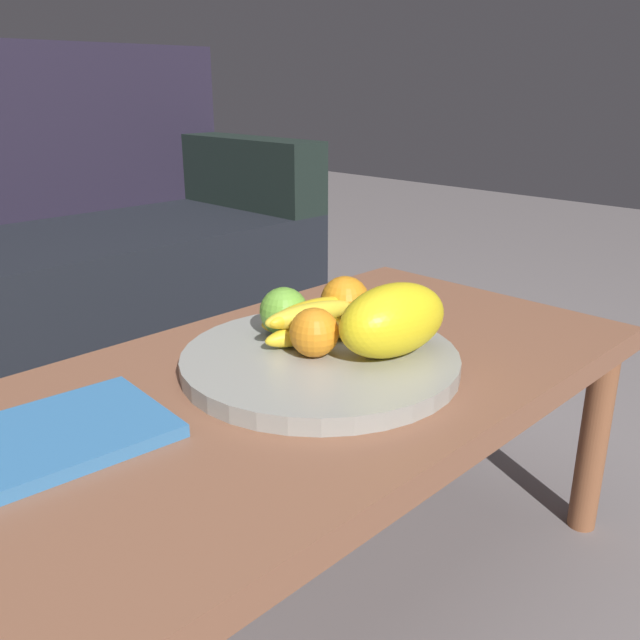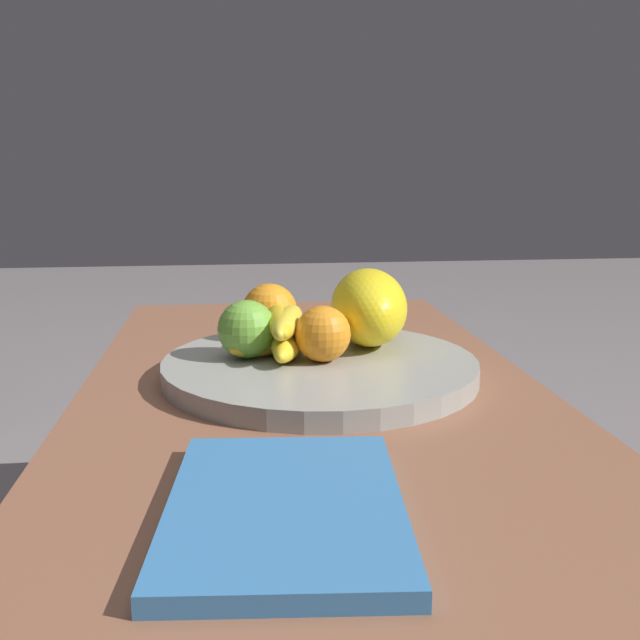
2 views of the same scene
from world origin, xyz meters
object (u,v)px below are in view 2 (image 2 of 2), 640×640
fruit_bowl (320,368)px  melon_large_front (369,307)px  coffee_table (315,426)px  apple_front (247,329)px  magazine (286,508)px  orange_front (323,334)px  orange_left (270,311)px  banana_bunch (283,333)px

fruit_bowl → melon_large_front: 0.12m
coffee_table → apple_front: 0.15m
fruit_bowl → magazine: size_ratio=1.60×
magazine → coffee_table: bearing=-5.6°
orange_front → orange_left: 0.14m
orange_front → orange_left: (0.13, 0.06, 0.00)m
orange_front → banana_bunch: bearing=50.4°
fruit_bowl → coffee_table: bearing=167.2°
orange_front → apple_front: (0.03, 0.09, 0.00)m
orange_front → banana_bunch: size_ratio=0.41×
coffee_table → banana_bunch: size_ratio=6.60×
fruit_bowl → banana_bunch: bearing=60.9°
melon_large_front → fruit_bowl: bearing=132.8°
banana_bunch → magazine: bearing=176.3°
banana_bunch → magazine: banana_bunch is taller
orange_front → magazine: 0.36m
apple_front → orange_left: bearing=-18.5°
fruit_bowl → orange_left: 0.14m
fruit_bowl → orange_left: bearing=26.7°
orange_left → coffee_table: bearing=-165.4°
apple_front → fruit_bowl: bearing=-99.1°
orange_front → banana_bunch: 0.06m
melon_large_front → magazine: melon_large_front is taller
orange_front → orange_left: bearing=24.9°
fruit_bowl → orange_front: bearing=-172.3°
melon_large_front → apple_front: melon_large_front is taller
fruit_bowl → melon_large_front: melon_large_front is taller
coffee_table → orange_left: size_ratio=14.44×
melon_large_front → magazine: bearing=161.6°
fruit_bowl → orange_front: 0.05m
melon_large_front → banana_bunch: melon_large_front is taller
coffee_table → magazine: magazine is taller
coffee_table → apple_front: bearing=47.4°
orange_front → melon_large_front: bearing=-41.4°
apple_front → orange_front: bearing=-106.7°
apple_front → banana_bunch: (0.01, -0.05, -0.01)m
orange_left → apple_front: 0.11m
fruit_bowl → apple_front: apple_front is taller
apple_front → banana_bunch: apple_front is taller
apple_front → magazine: bearing=-176.7°
fruit_bowl → apple_front: bearing=80.9°
melon_large_front → magazine: 0.46m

